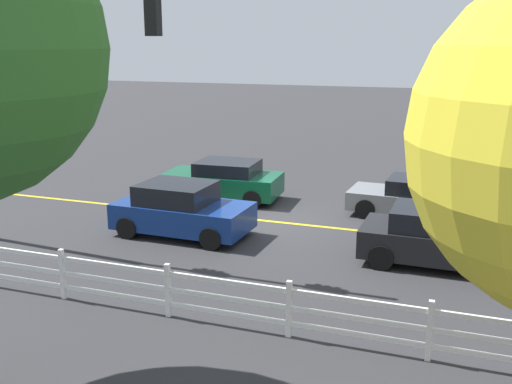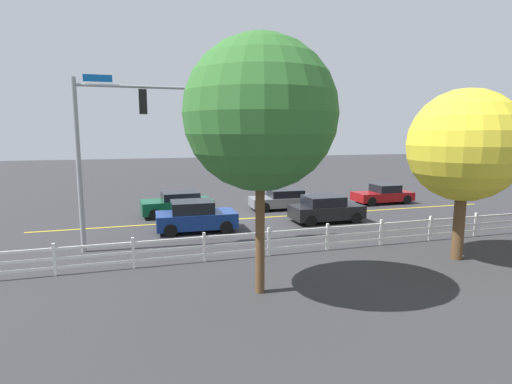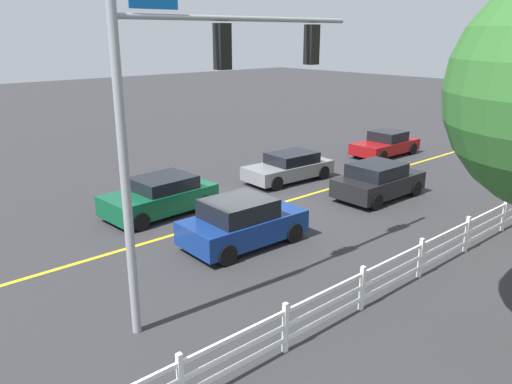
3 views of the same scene
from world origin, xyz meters
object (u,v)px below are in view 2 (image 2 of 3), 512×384
car_0 (326,209)px  car_1 (195,216)px  car_3 (383,194)px  car_4 (178,204)px  car_2 (283,199)px  tree_1 (465,146)px  tree_2 (260,114)px

car_0 → car_1: (7.25, 0.04, 0.03)m
car_0 → car_3: 7.82m
car_4 → car_0: bearing=148.4°
car_2 → tree_1: size_ratio=0.65×
car_4 → car_3: bearing=177.0°
car_1 → car_3: size_ratio=0.98×
car_3 → tree_2: (13.10, 12.69, 4.80)m
car_3 → car_4: bearing=0.8°
car_3 → car_4: car_4 is taller
car_3 → car_4: size_ratio=0.97×
tree_2 → car_3: bearing=-135.9°
car_2 → tree_1: bearing=106.4°
tree_2 → car_4: bearing=-84.7°
car_1 → car_2: bearing=35.3°
car_0 → tree_2: bearing=-127.0°
car_3 → tree_1: 13.23m
car_0 → tree_1: tree_1 is taller
car_0 → tree_1: (-1.87, 7.56, 3.70)m
car_1 → car_4: bearing=97.4°
car_1 → car_4: car_1 is taller
car_1 → tree_2: (-0.74, 8.44, 4.68)m
car_2 → car_3: size_ratio=1.04×
car_0 → car_1: car_1 is taller
car_0 → car_3: bearing=33.1°
car_4 → car_2: bearing=177.0°
car_0 → car_2: 4.28m
car_2 → tree_2: tree_2 is taller
car_0 → car_3: size_ratio=0.96×
car_0 → car_2: size_ratio=0.93×
car_3 → tree_2: tree_2 is taller
car_0 → car_3: car_0 is taller
car_2 → car_3: bearing=-176.8°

